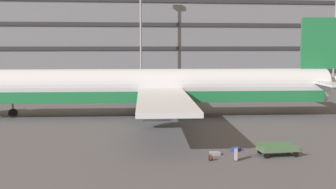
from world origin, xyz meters
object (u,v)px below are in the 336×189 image
Objects in this scene: suitcase_red at (236,149)px; suitcase_navy at (215,153)px; baggage_cart at (278,149)px; airliner at (154,88)px; backpack_purple at (211,158)px; suitcase_scuffed at (236,154)px.

suitcase_red is 1.88m from suitcase_navy.
airliner is at bearing 111.75° from baggage_cart.
suitcase_red is (4.35, -15.61, -2.88)m from airliner.
backpack_purple is 0.14× the size of baggage_cart.
airliner is at bearing 101.54° from suitcase_scuffed.
airliner is 12.97× the size of baggage_cart.
suitcase_scuffed reaches higher than suitcase_navy.
suitcase_red is 0.25× the size of baggage_cart.
suitcase_scuffed is at bearing -105.61° from suitcase_red.
suitcase_navy is at bearing 122.82° from suitcase_scuffed.
suitcase_red is at bearing 148.59° from baggage_cart.
backpack_purple is at bearing 173.76° from suitcase_scuffed.
baggage_cart is at bearing -31.41° from suitcase_red.
airliner reaches higher than suitcase_red.
airliner is 47.12× the size of suitcase_scuffed.
suitcase_red is at bearing 44.15° from backpack_purple.
backpack_purple is at bearing -83.41° from airliner.
backpack_purple is 4.83m from baggage_cart.
suitcase_scuffed is 1.64m from backpack_purple.
airliner reaches higher than suitcase_navy.
suitcase_scuffed is 0.28× the size of baggage_cart.
baggage_cart is at bearing 15.59° from suitcase_scuffed.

